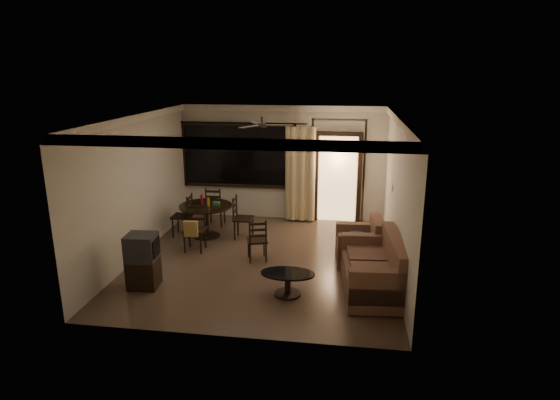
% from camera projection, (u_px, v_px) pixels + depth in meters
% --- Properties ---
extents(ground, '(5.50, 5.50, 0.00)m').
position_uv_depth(ground, '(263.00, 260.00, 9.20)').
color(ground, '#7F6651').
rests_on(ground, ground).
extents(room_shell, '(5.50, 6.70, 5.50)m').
position_uv_depth(room_shell, '(303.00, 153.00, 10.31)').
color(room_shell, beige).
rests_on(room_shell, ground).
extents(dining_table, '(1.17, 1.17, 0.95)m').
position_uv_depth(dining_table, '(206.00, 212.00, 10.36)').
color(dining_table, black).
rests_on(dining_table, ground).
extents(dining_chair_west, '(0.43, 0.43, 0.95)m').
position_uv_depth(dining_chair_west, '(183.00, 223.00, 10.50)').
color(dining_chair_west, black).
rests_on(dining_chair_west, ground).
extents(dining_chair_east, '(0.43, 0.43, 0.95)m').
position_uv_depth(dining_chair_east, '(243.00, 226.00, 10.34)').
color(dining_chair_east, black).
rests_on(dining_chair_east, ground).
extents(dining_chair_south, '(0.43, 0.48, 0.95)m').
position_uv_depth(dining_chair_south, '(195.00, 236.00, 9.62)').
color(dining_chair_south, black).
rests_on(dining_chair_south, ground).
extents(dining_chair_north, '(0.43, 0.43, 0.95)m').
position_uv_depth(dining_chair_north, '(216.00, 214.00, 11.19)').
color(dining_chair_north, black).
rests_on(dining_chair_north, ground).
extents(tv_cabinet, '(0.54, 0.49, 0.95)m').
position_uv_depth(tv_cabinet, '(143.00, 261.00, 7.97)').
color(tv_cabinet, black).
rests_on(tv_cabinet, ground).
extents(sofa, '(1.07, 1.83, 0.94)m').
position_uv_depth(sofa, '(377.00, 271.00, 7.83)').
color(sofa, '#41231E').
rests_on(sofa, ground).
extents(armchair, '(0.93, 0.93, 0.87)m').
position_uv_depth(armchair, '(362.00, 245.00, 9.02)').
color(armchair, '#41231E').
rests_on(armchair, ground).
extents(coffee_table, '(0.90, 0.54, 0.39)m').
position_uv_depth(coffee_table, '(288.00, 280.00, 7.74)').
color(coffee_table, black).
rests_on(coffee_table, ground).
extents(side_chair, '(0.48, 0.48, 0.87)m').
position_uv_depth(side_chair, '(257.00, 248.00, 9.14)').
color(side_chair, black).
rests_on(side_chair, ground).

